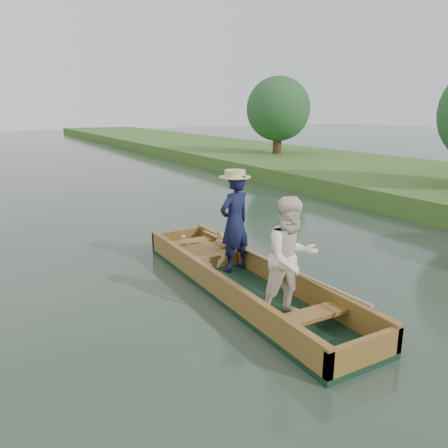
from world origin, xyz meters
TOP-DOWN VIEW (x-y plane):
  - ground at (0.00, 0.00)m, footprint 120.00×120.00m
  - trees_far at (3.23, 6.18)m, footprint 21.86×14.08m
  - punt at (0.06, -0.15)m, footprint 1.17×5.00m

SIDE VIEW (x-z plane):
  - ground at x=0.00m, z-range 0.00..0.00m
  - punt at x=0.06m, z-range -0.31..1.47m
  - trees_far at x=3.23m, z-range 0.41..4.73m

